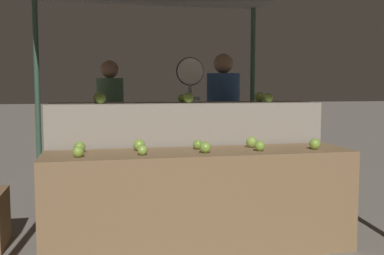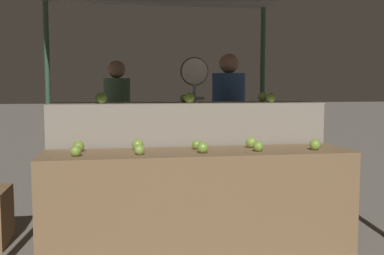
% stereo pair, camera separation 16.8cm
% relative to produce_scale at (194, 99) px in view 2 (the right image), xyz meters
% --- Properties ---
extents(ground_plane, '(60.00, 60.00, 0.00)m').
position_rel_produce_scale_xyz_m(ground_plane, '(-0.18, -1.22, -1.12)').
color(ground_plane, gray).
extents(display_counter_front, '(2.31, 0.55, 0.77)m').
position_rel_produce_scale_xyz_m(display_counter_front, '(-0.18, -1.22, -0.74)').
color(display_counter_front, olive).
rests_on(display_counter_front, ground_plane).
extents(display_counter_back, '(2.31, 0.55, 1.11)m').
position_rel_produce_scale_xyz_m(display_counter_back, '(-0.18, -0.62, -0.57)').
color(display_counter_back, gray).
rests_on(display_counter_back, ground_plane).
extents(apple_front_0, '(0.08, 0.08, 0.08)m').
position_rel_produce_scale_xyz_m(apple_front_0, '(-1.07, -1.34, -0.32)').
color(apple_front_0, '#84AD3D').
rests_on(apple_front_0, display_counter_front).
extents(apple_front_1, '(0.07, 0.07, 0.07)m').
position_rel_produce_scale_xyz_m(apple_front_1, '(-0.63, -1.34, -0.32)').
color(apple_front_1, '#8EB247').
rests_on(apple_front_1, display_counter_front).
extents(apple_front_2, '(0.08, 0.08, 0.08)m').
position_rel_produce_scale_xyz_m(apple_front_2, '(-0.17, -1.33, -0.31)').
color(apple_front_2, '#84AD3D').
rests_on(apple_front_2, display_counter_front).
extents(apple_front_3, '(0.08, 0.08, 0.08)m').
position_rel_produce_scale_xyz_m(apple_front_3, '(0.25, -1.32, -0.32)').
color(apple_front_3, '#84AD3D').
rests_on(apple_front_3, display_counter_front).
extents(apple_front_4, '(0.08, 0.08, 0.08)m').
position_rel_produce_scale_xyz_m(apple_front_4, '(0.70, -1.32, -0.31)').
color(apple_front_4, '#84AD3D').
rests_on(apple_front_4, display_counter_front).
extents(apple_front_5, '(0.08, 0.08, 0.08)m').
position_rel_produce_scale_xyz_m(apple_front_5, '(-1.06, -1.12, -0.31)').
color(apple_front_5, '#7AA338').
rests_on(apple_front_5, display_counter_front).
extents(apple_front_6, '(0.09, 0.09, 0.09)m').
position_rel_produce_scale_xyz_m(apple_front_6, '(-0.63, -1.12, -0.31)').
color(apple_front_6, '#84AD3D').
rests_on(apple_front_6, display_counter_front).
extents(apple_front_7, '(0.07, 0.07, 0.07)m').
position_rel_produce_scale_xyz_m(apple_front_7, '(-0.18, -1.12, -0.32)').
color(apple_front_7, '#7AA338').
rests_on(apple_front_7, display_counter_front).
extents(apple_front_8, '(0.09, 0.09, 0.09)m').
position_rel_produce_scale_xyz_m(apple_front_8, '(0.26, -1.12, -0.31)').
color(apple_front_8, '#8EB247').
rests_on(apple_front_8, display_counter_front).
extents(apple_back_0, '(0.08, 0.08, 0.08)m').
position_rel_produce_scale_xyz_m(apple_back_0, '(-0.90, -0.72, 0.03)').
color(apple_back_0, '#7AA338').
rests_on(apple_back_0, display_counter_back).
extents(apple_back_1, '(0.09, 0.09, 0.09)m').
position_rel_produce_scale_xyz_m(apple_back_1, '(-0.17, -0.72, 0.03)').
color(apple_back_1, '#84AD3D').
rests_on(apple_back_1, display_counter_back).
extents(apple_back_2, '(0.08, 0.08, 0.08)m').
position_rel_produce_scale_xyz_m(apple_back_2, '(0.56, -0.72, 0.03)').
color(apple_back_2, '#84AD3D').
rests_on(apple_back_2, display_counter_back).
extents(apple_back_3, '(0.09, 0.09, 0.09)m').
position_rel_produce_scale_xyz_m(apple_back_3, '(-0.92, -0.52, 0.03)').
color(apple_back_3, '#8EB247').
rests_on(apple_back_3, display_counter_back).
extents(apple_back_4, '(0.07, 0.07, 0.07)m').
position_rel_produce_scale_xyz_m(apple_back_4, '(-0.19, -0.52, 0.02)').
color(apple_back_4, '#7AA338').
rests_on(apple_back_4, display_counter_back).
extents(apple_back_5, '(0.09, 0.09, 0.09)m').
position_rel_produce_scale_xyz_m(apple_back_5, '(0.55, -0.50, 0.03)').
color(apple_back_5, '#8EB247').
rests_on(apple_back_5, display_counter_back).
extents(produce_scale, '(0.28, 0.20, 1.54)m').
position_rel_produce_scale_xyz_m(produce_scale, '(0.00, 0.00, 0.00)').
color(produce_scale, '#99999E').
rests_on(produce_scale, ground_plane).
extents(person_vendor_at_scale, '(0.43, 0.43, 1.60)m').
position_rel_produce_scale_xyz_m(person_vendor_at_scale, '(0.41, 0.22, -0.21)').
color(person_vendor_at_scale, '#2D2D38').
rests_on(person_vendor_at_scale, ground_plane).
extents(person_customer_left, '(0.41, 0.41, 1.54)m').
position_rel_produce_scale_xyz_m(person_customer_left, '(-0.77, 0.76, -0.22)').
color(person_customer_left, '#2D2D38').
rests_on(person_customer_left, ground_plane).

